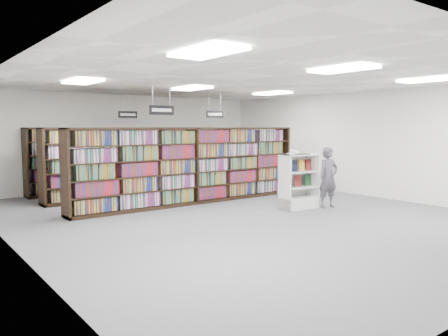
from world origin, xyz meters
TOP-DOWN VIEW (x-y plane):
  - floor at (0.00, 0.00)m, footprint 12.00×12.00m
  - ceiling at (0.00, 0.00)m, footprint 10.00×12.00m
  - wall_back at (0.00, 6.00)m, footprint 10.00×0.10m
  - wall_left at (-5.00, 0.00)m, footprint 0.10×12.00m
  - wall_right at (5.00, 0.00)m, footprint 0.10×12.00m
  - bookshelf_row_near at (0.00, 2.00)m, footprint 7.00×0.60m
  - bookshelf_row_mid at (0.00, 4.00)m, footprint 7.00×0.60m
  - bookshelf_row_far at (0.00, 5.70)m, footprint 7.00×0.60m
  - aisle_sign_left at (-1.50, 1.00)m, footprint 0.65×0.02m
  - aisle_sign_right at (1.50, 3.00)m, footprint 0.65×0.02m
  - aisle_sign_center at (-0.50, 5.00)m, footprint 0.65×0.02m
  - troffer_front_left at (-3.00, -3.00)m, footprint 0.60×1.20m
  - troffer_front_center at (0.00, -3.00)m, footprint 0.60×1.20m
  - troffer_front_right at (3.00, -3.00)m, footprint 0.60×1.20m
  - troffer_back_left at (-3.00, 2.00)m, footprint 0.60×1.20m
  - troffer_back_center at (0.00, 2.00)m, footprint 0.60×1.20m
  - troffer_back_right at (3.00, 2.00)m, footprint 0.60×1.20m
  - endcap_display at (1.77, -0.29)m, footprint 1.05×0.59m
  - open_book at (1.62, -0.30)m, footprint 0.76×0.58m
  - shopper at (2.49, -0.70)m, footprint 0.64×0.48m

SIDE VIEW (x-z plane):
  - floor at x=0.00m, z-range 0.00..0.00m
  - endcap_display at x=1.77m, z-range -0.23..1.18m
  - shopper at x=2.49m, z-range 0.00..1.59m
  - bookshelf_row_near at x=0.00m, z-range 0.00..2.10m
  - bookshelf_row_mid at x=0.00m, z-range 0.00..2.10m
  - bookshelf_row_far at x=0.00m, z-range 0.00..2.10m
  - open_book at x=1.62m, z-range 1.38..1.51m
  - wall_back at x=0.00m, z-range 0.00..3.20m
  - wall_left at x=-5.00m, z-range 0.00..3.20m
  - wall_right at x=5.00m, z-range 0.00..3.20m
  - aisle_sign_left at x=-1.50m, z-range 2.13..2.93m
  - aisle_sign_right at x=1.50m, z-range 2.13..2.93m
  - aisle_sign_center at x=-0.50m, z-range 2.13..2.93m
  - troffer_front_left at x=-3.00m, z-range 3.14..3.18m
  - troffer_front_center at x=0.00m, z-range 3.14..3.18m
  - troffer_front_right at x=3.00m, z-range 3.14..3.18m
  - troffer_back_left at x=-3.00m, z-range 3.14..3.18m
  - troffer_back_center at x=0.00m, z-range 3.14..3.18m
  - troffer_back_right at x=3.00m, z-range 3.14..3.18m
  - ceiling at x=0.00m, z-range 3.15..3.25m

